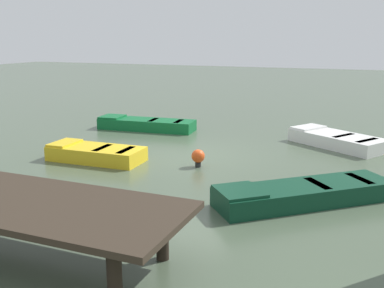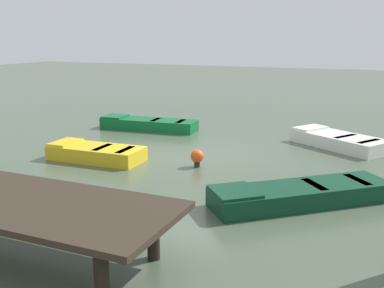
{
  "view_description": "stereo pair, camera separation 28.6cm",
  "coord_description": "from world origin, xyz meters",
  "px_view_note": "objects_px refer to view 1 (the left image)",
  "views": [
    {
      "loc": [
        -4.82,
        11.87,
        3.41
      ],
      "look_at": [
        0.0,
        0.0,
        0.35
      ],
      "focal_mm": 41.96,
      "sensor_mm": 36.0,
      "label": 1
    },
    {
      "loc": [
        -5.09,
        11.76,
        3.41
      ],
      "look_at": [
        0.0,
        0.0,
        0.35
      ],
      "focal_mm": 41.96,
      "sensor_mm": 36.0,
      "label": 2
    }
  ],
  "objects_px": {
    "rowboat_dark_green": "(304,193)",
    "rowboat_white": "(336,140)",
    "marker_buoy": "(198,157)",
    "dock_segment": "(11,203)",
    "rowboat_yellow": "(96,153)",
    "rowboat_green": "(146,124)"
  },
  "relations": [
    {
      "from": "rowboat_white",
      "to": "marker_buoy",
      "type": "xyz_separation_m",
      "value": [
        3.25,
        3.87,
        0.07
      ]
    },
    {
      "from": "dock_segment",
      "to": "rowboat_yellow",
      "type": "xyz_separation_m",
      "value": [
        1.94,
        -5.2,
        -0.63
      ]
    },
    {
      "from": "rowboat_dark_green",
      "to": "rowboat_yellow",
      "type": "bearing_deg",
      "value": -51.92
    },
    {
      "from": "dock_segment",
      "to": "rowboat_green",
      "type": "distance_m",
      "value": 9.99
    },
    {
      "from": "rowboat_dark_green",
      "to": "dock_segment",
      "type": "bearing_deg",
      "value": 4.24
    },
    {
      "from": "rowboat_dark_green",
      "to": "rowboat_white",
      "type": "distance_m",
      "value": 5.56
    },
    {
      "from": "rowboat_dark_green",
      "to": "rowboat_white",
      "type": "relative_size",
      "value": 1.13
    },
    {
      "from": "dock_segment",
      "to": "rowboat_dark_green",
      "type": "bearing_deg",
      "value": -134.69
    },
    {
      "from": "rowboat_green",
      "to": "marker_buoy",
      "type": "distance_m",
      "value": 5.34
    },
    {
      "from": "rowboat_white",
      "to": "rowboat_yellow",
      "type": "height_order",
      "value": "same"
    },
    {
      "from": "rowboat_white",
      "to": "marker_buoy",
      "type": "distance_m",
      "value": 5.05
    },
    {
      "from": "rowboat_dark_green",
      "to": "rowboat_yellow",
      "type": "xyz_separation_m",
      "value": [
        5.96,
        -1.18,
        0.0
      ]
    },
    {
      "from": "rowboat_green",
      "to": "rowboat_yellow",
      "type": "xyz_separation_m",
      "value": [
        -0.73,
        4.4,
        0.0
      ]
    },
    {
      "from": "rowboat_dark_green",
      "to": "marker_buoy",
      "type": "relative_size",
      "value": 7.58
    },
    {
      "from": "dock_segment",
      "to": "rowboat_yellow",
      "type": "height_order",
      "value": "dock_segment"
    },
    {
      "from": "rowboat_white",
      "to": "rowboat_dark_green",
      "type": "bearing_deg",
      "value": 120.24
    },
    {
      "from": "marker_buoy",
      "to": "rowboat_dark_green",
      "type": "bearing_deg",
      "value": 151.11
    },
    {
      "from": "rowboat_green",
      "to": "marker_buoy",
      "type": "height_order",
      "value": "marker_buoy"
    },
    {
      "from": "rowboat_green",
      "to": "rowboat_yellow",
      "type": "relative_size",
      "value": 1.36
    },
    {
      "from": "marker_buoy",
      "to": "rowboat_yellow",
      "type": "bearing_deg",
      "value": 9.76
    },
    {
      "from": "rowboat_yellow",
      "to": "rowboat_green",
      "type": "bearing_deg",
      "value": -82.18
    },
    {
      "from": "rowboat_white",
      "to": "rowboat_yellow",
      "type": "xyz_separation_m",
      "value": [
        6.16,
        4.37,
        0.0
      ]
    }
  ]
}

